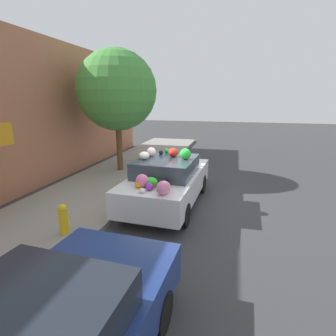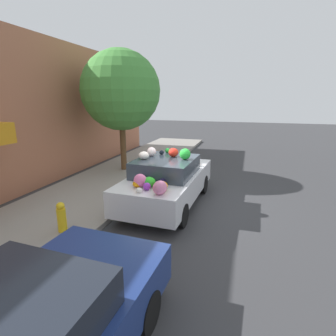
{
  "view_description": "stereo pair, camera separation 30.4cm",
  "coord_description": "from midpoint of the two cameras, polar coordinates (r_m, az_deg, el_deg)",
  "views": [
    {
      "loc": [
        -7.12,
        -1.8,
        3.06
      ],
      "look_at": [
        0.0,
        0.05,
        1.11
      ],
      "focal_mm": 28.0,
      "sensor_mm": 36.0,
      "label": 1
    },
    {
      "loc": [
        -7.03,
        -2.09,
        3.06
      ],
      "look_at": [
        0.0,
        0.05,
        1.11
      ],
      "focal_mm": 28.0,
      "sensor_mm": 36.0,
      "label": 2
    }
  ],
  "objects": [
    {
      "name": "art_car",
      "position": [
        7.66,
        1.0,
        -2.61
      ],
      "size": [
        4.16,
        1.93,
        1.73
      ],
      "rotation": [
        0.0,
        0.0,
        -0.04
      ],
      "color": "silver",
      "rests_on": "ground"
    },
    {
      "name": "sidewalk_curb",
      "position": [
        8.98,
        -15.43,
        -5.16
      ],
      "size": [
        24.0,
        3.2,
        0.14
      ],
      "color": "gray",
      "rests_on": "ground"
    },
    {
      "name": "street_tree",
      "position": [
        10.99,
        -9.44,
        16.27
      ],
      "size": [
        3.16,
        3.16,
        4.82
      ],
      "color": "brown",
      "rests_on": "sidewalk_curb"
    },
    {
      "name": "ground_plane",
      "position": [
        7.95,
        1.48,
        -7.78
      ],
      "size": [
        60.0,
        60.0,
        0.0
      ],
      "primitive_type": "plane",
      "color": "#38383A"
    },
    {
      "name": "fire_hydrant",
      "position": [
        6.39,
        -20.89,
        -9.96
      ],
      "size": [
        0.2,
        0.2,
        0.7
      ],
      "color": "gold",
      "rests_on": "sidewalk_curb"
    },
    {
      "name": "building_facade",
      "position": [
        9.78,
        -28.16,
        10.29
      ],
      "size": [
        18.0,
        1.2,
        5.18
      ],
      "color": "#B26B4C",
      "rests_on": "ground"
    }
  ]
}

